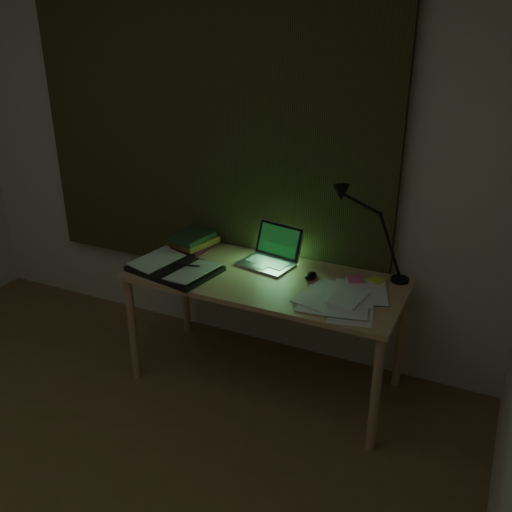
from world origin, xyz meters
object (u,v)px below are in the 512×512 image
(desk, at_px, (265,331))
(loose_papers, at_px, (339,295))
(laptop, at_px, (266,248))
(book_stack, at_px, (192,241))
(desk_lamp, at_px, (405,236))
(open_textbook, at_px, (175,268))

(desk, bearing_deg, loose_papers, -7.01)
(laptop, distance_m, book_stack, 0.49)
(desk_lamp, bearing_deg, desk, -153.16)
(book_stack, bearing_deg, loose_papers, -13.10)
(laptop, relative_size, loose_papers, 0.92)
(desk, relative_size, book_stack, 5.93)
(loose_papers, bearing_deg, open_textbook, -174.63)
(desk, xyz_separation_m, open_textbook, (-0.47, -0.13, 0.34))
(desk, relative_size, desk_lamp, 2.86)
(book_stack, height_order, desk_lamp, desk_lamp)
(book_stack, bearing_deg, desk_lamp, 3.76)
(desk, xyz_separation_m, laptop, (-0.06, 0.13, 0.43))
(open_textbook, relative_size, loose_papers, 1.28)
(desk, relative_size, laptop, 4.46)
(desk, distance_m, open_textbook, 0.60)
(desk, bearing_deg, open_textbook, -164.19)
(desk_lamp, bearing_deg, loose_papers, -122.02)
(book_stack, distance_m, desk_lamp, 1.20)
(book_stack, distance_m, loose_papers, 0.98)
(open_textbook, distance_m, desk_lamp, 1.20)
(laptop, xyz_separation_m, loose_papers, (0.47, -0.18, -0.09))
(desk, bearing_deg, desk_lamp, 21.25)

